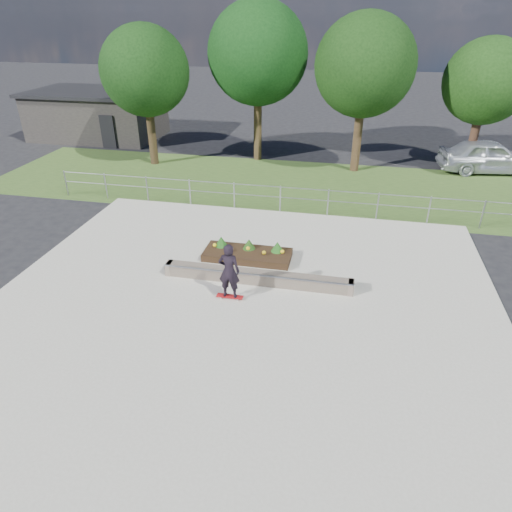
# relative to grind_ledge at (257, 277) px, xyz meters

# --- Properties ---
(ground) EXTENTS (120.00, 120.00, 0.00)m
(ground) POSITION_rel_grind_ledge_xyz_m (-0.20, -1.65, -0.26)
(ground) COLOR black
(ground) RESTS_ON ground
(grass_verge) EXTENTS (30.00, 8.00, 0.02)m
(grass_verge) POSITION_rel_grind_ledge_xyz_m (-0.20, 9.35, -0.25)
(grass_verge) COLOR #355120
(grass_verge) RESTS_ON ground
(concrete_slab) EXTENTS (15.00, 15.00, 0.06)m
(concrete_slab) POSITION_rel_grind_ledge_xyz_m (-0.20, -1.65, -0.23)
(concrete_slab) COLOR #ADAA99
(concrete_slab) RESTS_ON ground
(fence) EXTENTS (20.06, 0.06, 1.20)m
(fence) POSITION_rel_grind_ledge_xyz_m (-0.20, 5.85, 0.51)
(fence) COLOR #94979C
(fence) RESTS_ON ground
(building) EXTENTS (8.40, 5.40, 3.00)m
(building) POSITION_rel_grind_ledge_xyz_m (-14.20, 16.35, 1.25)
(building) COLOR #282624
(building) RESTS_ON ground
(tree_far_left) EXTENTS (4.55, 4.55, 7.15)m
(tree_far_left) POSITION_rel_grind_ledge_xyz_m (-8.20, 11.35, 4.59)
(tree_far_left) COLOR black
(tree_far_left) RESTS_ON ground
(tree_mid_left) EXTENTS (5.25, 5.25, 8.25)m
(tree_mid_left) POSITION_rel_grind_ledge_xyz_m (-2.70, 13.35, 5.34)
(tree_mid_left) COLOR #342514
(tree_mid_left) RESTS_ON ground
(tree_mid_right) EXTENTS (4.90, 4.90, 7.70)m
(tree_mid_right) POSITION_rel_grind_ledge_xyz_m (2.80, 12.35, 4.97)
(tree_mid_right) COLOR #362415
(tree_mid_right) RESTS_ON ground
(tree_far_right) EXTENTS (4.20, 4.20, 6.60)m
(tree_far_right) POSITION_rel_grind_ledge_xyz_m (8.80, 13.85, 4.21)
(tree_far_right) COLOR #341E15
(tree_far_right) RESTS_ON ground
(grind_ledge) EXTENTS (6.00, 0.44, 0.43)m
(grind_ledge) POSITION_rel_grind_ledge_xyz_m (0.00, 0.00, 0.00)
(grind_ledge) COLOR brown
(grind_ledge) RESTS_ON concrete_slab
(planter_bed) EXTENTS (3.00, 1.20, 0.61)m
(planter_bed) POSITION_rel_grind_ledge_xyz_m (-0.65, 1.57, -0.02)
(planter_bed) COLOR black
(planter_bed) RESTS_ON concrete_slab
(skateboarder) EXTENTS (0.80, 0.42, 1.82)m
(skateboarder) POSITION_rel_grind_ledge_xyz_m (-0.61, -1.03, 0.74)
(skateboarder) COLOR white
(skateboarder) RESTS_ON concrete_slab
(parked_car) EXTENTS (5.29, 2.72, 1.72)m
(parked_car) POSITION_rel_grind_ledge_xyz_m (9.70, 13.54, 0.60)
(parked_car) COLOR silver
(parked_car) RESTS_ON ground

